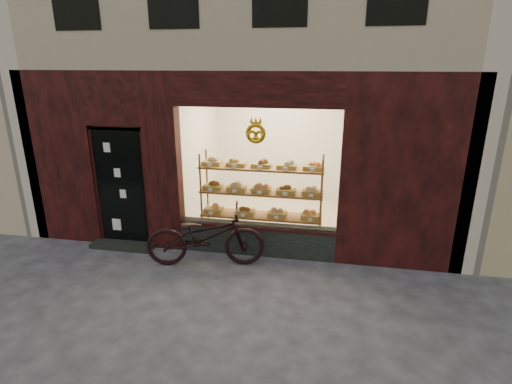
# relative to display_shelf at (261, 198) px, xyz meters

# --- Properties ---
(ground) EXTENTS (90.00, 90.00, 0.00)m
(ground) POSITION_rel_display_shelf_xyz_m (-0.45, -2.55, -0.89)
(ground) COLOR #333337
(display_shelf) EXTENTS (2.20, 0.45, 1.70)m
(display_shelf) POSITION_rel_display_shelf_xyz_m (0.00, 0.00, 0.00)
(display_shelf) COLOR brown
(display_shelf) RESTS_ON ground
(bicycle) EXTENTS (2.04, 1.06, 1.02)m
(bicycle) POSITION_rel_display_shelf_xyz_m (-0.76, -0.98, -0.38)
(bicycle) COLOR black
(bicycle) RESTS_ON ground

